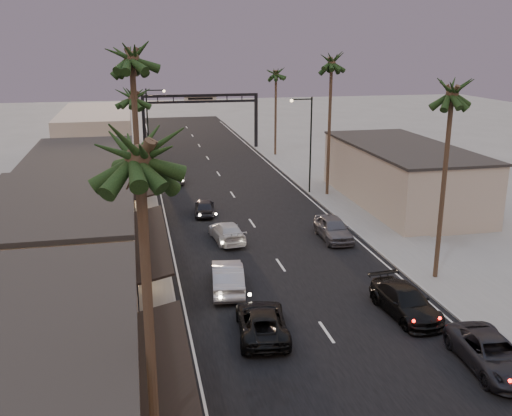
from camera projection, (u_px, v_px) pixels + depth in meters
name	position (u px, v px, depth m)	size (l,w,h in m)	color
ground	(245.00, 213.00, 47.75)	(200.00, 200.00, 0.00)	slate
road	(234.00, 197.00, 52.44)	(14.00, 120.00, 0.02)	black
sidewalk_left	(129.00, 184.00, 57.08)	(5.00, 92.00, 0.12)	slate
sidewalk_right	(310.00, 175.00, 60.91)	(5.00, 92.00, 0.12)	slate
storefront_near	(11.00, 402.00, 18.07)	(8.00, 12.00, 5.50)	tan
storefront_mid	(61.00, 251.00, 31.22)	(8.00, 14.00, 5.50)	tan
storefront_far	(83.00, 186.00, 46.31)	(8.00, 16.00, 5.00)	tan
storefront_dist	(97.00, 136.00, 67.76)	(8.00, 20.00, 6.00)	tan
building_right	(401.00, 176.00, 49.87)	(8.00, 18.00, 5.00)	tan
arch	(201.00, 108.00, 74.36)	(15.20, 0.40, 7.27)	black
streetlight_right	(308.00, 137.00, 52.35)	(2.13, 0.30, 9.00)	black
streetlight_left	(150.00, 123.00, 61.76)	(2.13, 0.30, 9.00)	black
palm_la	(138.00, 140.00, 13.71)	(3.20, 3.20, 13.20)	#38281C
palm_lb	(131.00, 50.00, 25.37)	(3.20, 3.20, 15.20)	#38281C
palm_lc	(133.00, 91.00, 39.33)	(3.20, 3.20, 12.20)	#38281C
palm_ld	(130.00, 56.00, 56.62)	(3.20, 3.20, 14.20)	#38281C
palm_ra	(453.00, 85.00, 31.26)	(3.20, 3.20, 13.20)	#38281C
palm_rb	(332.00, 58.00, 49.77)	(3.20, 3.20, 14.20)	#38281C
palm_rc	(276.00, 70.00, 69.09)	(3.20, 3.20, 12.20)	#38281C
palm_far	(133.00, 60.00, 78.55)	(3.20, 3.20, 13.20)	#38281C
oncoming_pickup	(262.00, 322.00, 27.63)	(2.32, 5.04, 1.40)	black
oncoming_silver	(228.00, 277.00, 32.60)	(1.74, 4.98, 1.64)	gray
oncoming_white	(227.00, 232.00, 40.77)	(1.92, 4.73, 1.37)	#B7B7B7
oncoming_dgrey	(205.00, 207.00, 46.97)	(1.58, 3.93, 1.34)	black
oncoming_grey_far	(173.00, 175.00, 57.80)	(1.61, 4.62, 1.52)	#444549
curbside_near	(492.00, 353.00, 24.76)	(2.37, 5.14, 1.43)	black
curbside_black	(405.00, 302.00, 29.64)	(2.10, 5.17, 1.50)	black
curbside_grey	(333.00, 228.00, 41.11)	(1.93, 4.79, 1.63)	#4A494E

